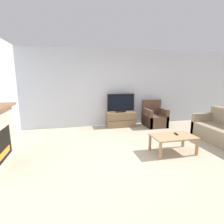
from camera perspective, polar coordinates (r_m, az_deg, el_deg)
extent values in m
plane|color=tan|center=(4.08, 9.33, -13.98)|extent=(24.00, 24.00, 0.00)
cube|color=silver|center=(6.32, 0.26, 7.80)|extent=(12.00, 0.06, 2.70)
cube|color=black|center=(4.11, -31.87, -9.04)|extent=(0.01, 0.79, 0.61)
cube|color=orange|center=(4.16, -31.61, -11.22)|extent=(0.01, 0.55, 0.12)
cube|color=brown|center=(6.25, 2.87, -2.36)|extent=(1.02, 0.45, 0.52)
cube|color=black|center=(6.04, 3.46, -2.86)|extent=(1.00, 0.01, 0.01)
cube|color=black|center=(6.19, 2.90, 0.16)|extent=(0.34, 0.18, 0.04)
cube|color=black|center=(6.14, 2.92, 3.13)|extent=(0.97, 0.03, 0.61)
cube|color=black|center=(6.12, 2.96, 3.11)|extent=(0.89, 0.01, 0.55)
cube|color=brown|center=(6.47, 13.77, -2.76)|extent=(0.70, 0.76, 0.40)
cube|color=brown|center=(6.65, 12.77, 1.76)|extent=(0.70, 0.14, 0.53)
cube|color=brown|center=(6.32, 11.39, -1.88)|extent=(0.10, 0.76, 0.64)
cube|color=brown|center=(6.58, 16.16, -1.57)|extent=(0.10, 0.76, 0.64)
cube|color=#A37F56|center=(4.29, 19.36, -7.49)|extent=(0.98, 0.59, 0.03)
cube|color=#A37F56|center=(3.94, 15.48, -12.14)|extent=(0.05, 0.05, 0.38)
cube|color=#A37F56|center=(4.42, 26.00, -10.28)|extent=(0.05, 0.05, 0.38)
cube|color=#A37F56|center=(4.36, 12.29, -9.68)|extent=(0.05, 0.05, 0.38)
cube|color=#A37F56|center=(4.80, 22.20, -8.31)|extent=(0.05, 0.05, 0.38)
cube|color=black|center=(4.41, 20.22, -6.72)|extent=(0.06, 0.15, 0.02)
cube|color=gray|center=(6.04, 27.77, -3.42)|extent=(0.81, 0.11, 0.67)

